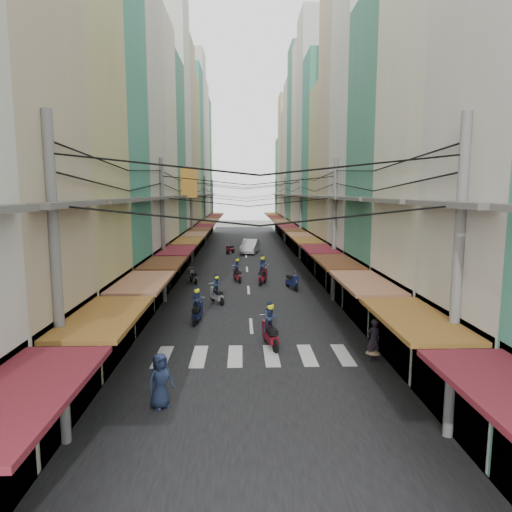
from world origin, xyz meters
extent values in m
plane|color=slate|center=(0.00, 0.00, 0.00)|extent=(160.00, 160.00, 0.00)
cube|color=black|center=(0.00, 20.00, 0.01)|extent=(10.00, 80.00, 0.02)
cube|color=gray|center=(-6.50, 20.00, 0.03)|extent=(3.00, 80.00, 0.06)
cube|color=gray|center=(6.50, 20.00, 0.03)|extent=(3.00, 80.00, 0.06)
cube|color=silver|center=(-3.50, -6.00, 0.03)|extent=(0.55, 2.40, 0.01)
cube|color=silver|center=(-2.10, -6.00, 0.03)|extent=(0.55, 2.40, 0.01)
cube|color=silver|center=(-0.70, -6.00, 0.03)|extent=(0.55, 2.40, 0.01)
cube|color=silver|center=(0.70, -6.00, 0.03)|extent=(0.55, 2.40, 0.01)
cube|color=silver|center=(2.10, -6.00, 0.03)|extent=(0.55, 2.40, 0.01)
cube|color=silver|center=(3.50, -6.00, 0.03)|extent=(0.55, 2.40, 0.01)
cube|color=maroon|center=(-4.10, -15.67, 3.00)|extent=(1.80, 4.29, 0.12)
cube|color=black|center=(-5.60, -10.98, 1.60)|extent=(1.20, 4.53, 3.20)
cube|color=brown|center=(-4.10, -10.98, 3.00)|extent=(1.80, 4.34, 0.12)
cube|color=#595651|center=(-4.75, -10.98, 6.00)|extent=(0.50, 4.24, 0.15)
cube|color=tan|center=(-8.00, -6.27, 7.90)|extent=(6.00, 4.70, 15.81)
cube|color=black|center=(-5.60, -6.27, 1.60)|extent=(1.20, 4.52, 3.20)
cube|color=#8F5E41|center=(-4.10, -6.27, 3.00)|extent=(1.80, 4.33, 0.12)
cube|color=#595651|center=(-4.75, -6.27, 6.00)|extent=(0.50, 4.23, 0.15)
cube|color=#408E75|center=(-8.00, -1.76, 9.62)|extent=(6.00, 4.30, 19.25)
cube|color=black|center=(-5.60, -1.76, 1.60)|extent=(1.20, 4.13, 3.20)
cube|color=#583019|center=(-4.10, -1.76, 3.00)|extent=(1.80, 3.96, 0.12)
cube|color=#595651|center=(-4.75, -1.76, 6.00)|extent=(0.50, 3.87, 0.15)
cube|color=beige|center=(-8.00, 2.96, 10.47)|extent=(6.00, 5.14, 20.93)
cube|color=black|center=(-5.60, 2.96, 1.60)|extent=(1.20, 4.94, 3.20)
cube|color=maroon|center=(-4.10, 2.96, 3.00)|extent=(1.80, 4.73, 0.12)
cube|color=#595651|center=(-4.75, 2.96, 6.00)|extent=(0.50, 4.63, 0.15)
cube|color=beige|center=(-8.00, 8.00, 8.72)|extent=(6.00, 4.95, 17.43)
cube|color=black|center=(-5.60, 8.00, 1.60)|extent=(1.20, 4.75, 3.20)
cube|color=brown|center=(-4.10, 8.00, 3.00)|extent=(1.80, 4.56, 0.12)
cube|color=#595651|center=(-4.75, 8.00, 6.00)|extent=(0.50, 4.46, 0.15)
cube|color=#43836A|center=(-8.00, 12.98, 8.16)|extent=(6.00, 4.99, 16.32)
cube|color=black|center=(-5.60, 12.98, 1.60)|extent=(1.20, 4.80, 3.20)
cube|color=#8F5E41|center=(-4.10, 12.98, 3.00)|extent=(1.80, 4.60, 0.12)
cube|color=#595651|center=(-4.75, 12.98, 6.00)|extent=(0.50, 4.50, 0.15)
cube|color=beige|center=(-8.00, 17.80, 11.44)|extent=(6.00, 4.65, 22.87)
cube|color=black|center=(-5.60, 17.80, 1.60)|extent=(1.20, 4.46, 3.20)
cube|color=#583019|center=(-4.10, 17.80, 3.00)|extent=(1.80, 4.27, 0.12)
cube|color=#595651|center=(-4.75, 17.80, 6.00)|extent=(0.50, 4.18, 0.15)
cube|color=tan|center=(-8.00, 22.57, 10.29)|extent=(6.00, 4.89, 20.58)
cube|color=black|center=(-5.60, 22.57, 1.60)|extent=(1.20, 4.70, 3.20)
cube|color=maroon|center=(-4.10, 22.57, 3.00)|extent=(1.80, 4.50, 0.12)
cube|color=#595651|center=(-4.75, 22.57, 6.00)|extent=(0.50, 4.40, 0.15)
cube|color=tan|center=(-8.00, 27.27, 9.22)|extent=(6.00, 4.52, 18.44)
cube|color=black|center=(-5.60, 27.27, 1.60)|extent=(1.20, 4.34, 3.20)
cube|color=brown|center=(-4.10, 27.27, 3.00)|extent=(1.80, 4.16, 0.12)
cube|color=#595651|center=(-4.75, 27.27, 6.00)|extent=(0.50, 4.07, 0.15)
cube|color=#408E75|center=(-8.00, 32.13, 10.31)|extent=(6.00, 5.20, 20.63)
cube|color=black|center=(-5.60, 32.13, 1.60)|extent=(1.20, 4.99, 3.20)
cube|color=#8F5E41|center=(-4.10, 32.13, 3.00)|extent=(1.80, 4.78, 0.12)
cube|color=#595651|center=(-4.75, 32.13, 6.00)|extent=(0.50, 4.68, 0.15)
cube|color=beige|center=(-8.00, 37.20, 11.85)|extent=(6.00, 4.94, 23.70)
cube|color=black|center=(-5.60, 37.20, 1.60)|extent=(1.20, 4.74, 3.20)
cube|color=#583019|center=(-4.10, 37.20, 3.00)|extent=(1.80, 4.55, 0.12)
cube|color=#595651|center=(-4.75, 37.20, 6.00)|extent=(0.50, 4.45, 0.15)
cube|color=beige|center=(-8.00, 42.14, 10.56)|extent=(6.00, 4.96, 21.12)
cube|color=black|center=(-5.60, 42.14, 1.60)|extent=(1.20, 4.76, 3.20)
cube|color=maroon|center=(-4.10, 42.14, 3.00)|extent=(1.80, 4.56, 0.12)
cube|color=#595651|center=(-4.75, 42.14, 6.00)|extent=(0.50, 4.46, 0.15)
cube|color=#43836A|center=(-8.00, 47.14, 9.95)|extent=(6.00, 5.04, 19.90)
cube|color=black|center=(-5.60, 47.14, 1.60)|extent=(1.20, 4.84, 3.20)
cube|color=brown|center=(-4.10, 47.14, 3.00)|extent=(1.80, 4.64, 0.12)
cube|color=#595651|center=(-4.75, 47.14, 6.00)|extent=(0.50, 4.54, 0.15)
cube|color=#503512|center=(-4.40, 12.00, 7.00)|extent=(1.20, 0.40, 2.20)
cube|color=black|center=(5.60, -11.40, 1.60)|extent=(1.20, 4.54, 3.20)
cube|color=brown|center=(4.10, -11.40, 3.00)|extent=(1.80, 4.35, 0.12)
cube|color=#595651|center=(4.75, -11.40, 6.00)|extent=(0.50, 4.25, 0.15)
cube|color=beige|center=(8.00, -6.55, 11.19)|extent=(6.00, 4.97, 22.38)
cube|color=black|center=(5.60, -6.55, 1.60)|extent=(1.20, 4.78, 3.20)
cube|color=#8F5E41|center=(4.10, -6.55, 3.00)|extent=(1.80, 4.58, 0.12)
cube|color=#595651|center=(4.75, -6.55, 6.00)|extent=(0.50, 4.48, 0.15)
cube|color=#43836A|center=(8.00, -1.55, 7.54)|extent=(6.00, 5.03, 15.08)
cube|color=black|center=(5.60, -1.55, 1.60)|extent=(1.20, 4.83, 3.20)
cube|color=#583019|center=(4.10, -1.55, 3.00)|extent=(1.80, 4.63, 0.12)
cube|color=#595651|center=(4.75, -1.55, 6.00)|extent=(0.50, 4.53, 0.15)
cube|color=beige|center=(8.00, 3.36, 10.83)|extent=(6.00, 4.79, 21.66)
cube|color=black|center=(5.60, 3.36, 1.60)|extent=(1.20, 4.60, 3.20)
cube|color=maroon|center=(4.10, 3.36, 3.00)|extent=(1.80, 4.41, 0.12)
cube|color=#595651|center=(4.75, 3.36, 6.00)|extent=(0.50, 4.31, 0.15)
cube|color=tan|center=(8.00, 8.02, 10.37)|extent=(6.00, 4.52, 20.74)
cube|color=black|center=(5.60, 8.02, 1.60)|extent=(1.20, 4.34, 3.20)
cube|color=brown|center=(4.10, 8.02, 3.00)|extent=(1.80, 4.16, 0.12)
cube|color=#595651|center=(4.75, 8.02, 6.00)|extent=(0.50, 4.07, 0.15)
cube|color=tan|center=(8.00, 12.34, 7.06)|extent=(6.00, 4.12, 14.13)
cube|color=black|center=(5.60, 12.34, 1.60)|extent=(1.20, 3.96, 3.20)
cube|color=#8F5E41|center=(4.10, 12.34, 3.00)|extent=(1.80, 3.79, 0.12)
cube|color=#595651|center=(4.75, 12.34, 6.00)|extent=(0.50, 3.71, 0.15)
cube|color=#408E75|center=(8.00, 16.61, 8.84)|extent=(6.00, 4.40, 17.68)
cube|color=black|center=(5.60, 16.61, 1.60)|extent=(1.20, 4.23, 3.20)
cube|color=#583019|center=(4.10, 16.61, 3.00)|extent=(1.80, 4.05, 0.12)
cube|color=#595651|center=(4.75, 16.61, 6.00)|extent=(0.50, 3.96, 0.15)
cube|color=beige|center=(8.00, 21.13, 11.30)|extent=(6.00, 4.64, 22.59)
cube|color=black|center=(5.60, 21.13, 1.60)|extent=(1.20, 4.45, 3.20)
cube|color=maroon|center=(4.10, 21.13, 3.00)|extent=(1.80, 4.26, 0.12)
cube|color=#595651|center=(4.75, 21.13, 6.00)|extent=(0.50, 4.17, 0.15)
cube|color=beige|center=(8.00, 25.45, 10.63)|extent=(6.00, 4.00, 21.25)
cube|color=black|center=(5.60, 25.45, 1.60)|extent=(1.20, 3.84, 3.20)
cube|color=brown|center=(4.10, 25.45, 3.00)|extent=(1.80, 3.68, 0.12)
cube|color=#595651|center=(4.75, 25.45, 6.00)|extent=(0.50, 3.60, 0.15)
cube|color=#43836A|center=(8.00, 29.95, 11.16)|extent=(6.00, 5.01, 22.33)
cube|color=black|center=(5.60, 29.95, 1.60)|extent=(1.20, 4.81, 3.20)
cube|color=#8F5E41|center=(4.10, 29.95, 3.00)|extent=(1.80, 4.61, 0.12)
cube|color=#595651|center=(4.75, 29.95, 6.00)|extent=(0.50, 4.51, 0.15)
cube|color=beige|center=(8.00, 34.96, 9.86)|extent=(6.00, 5.00, 19.71)
cube|color=black|center=(5.60, 34.96, 1.60)|extent=(1.20, 4.80, 3.20)
cube|color=#583019|center=(4.10, 34.96, 3.00)|extent=(1.80, 4.60, 0.12)
cube|color=#595651|center=(4.75, 34.96, 6.00)|extent=(0.50, 4.50, 0.15)
cube|color=tan|center=(8.00, 39.61, 8.43)|extent=(6.00, 4.32, 16.86)
cube|color=black|center=(5.60, 39.61, 1.60)|extent=(1.20, 4.15, 3.20)
cube|color=maroon|center=(4.10, 39.61, 3.00)|extent=(1.80, 3.97, 0.12)
cube|color=#595651|center=(4.75, 39.61, 6.00)|extent=(0.50, 3.89, 0.15)
cube|color=tan|center=(8.00, 43.94, 9.98)|extent=(6.00, 4.33, 19.96)
cube|color=black|center=(5.60, 43.94, 1.60)|extent=(1.20, 4.16, 3.20)
cube|color=brown|center=(4.10, 43.94, 3.00)|extent=(1.80, 3.99, 0.12)
cube|color=#595651|center=(4.75, 43.94, 6.00)|extent=(0.50, 3.90, 0.15)
cube|color=#408E75|center=(8.00, 48.54, 7.17)|extent=(6.00, 4.88, 14.34)
cube|color=black|center=(5.60, 48.54, 1.60)|extent=(1.20, 4.68, 3.20)
cube|color=#8F5E41|center=(4.10, 48.54, 3.00)|extent=(1.80, 4.49, 0.12)
cube|color=#595651|center=(4.75, 48.54, 6.00)|extent=(0.50, 4.39, 0.15)
cylinder|color=slate|center=(-4.90, -12.00, 4.10)|extent=(0.26, 0.26, 8.20)
cylinder|color=slate|center=(4.90, -12.00, 4.10)|extent=(0.26, 0.26, 8.20)
cylinder|color=slate|center=(-4.90, 3.00, 4.10)|extent=(0.26, 0.26, 8.20)
cylinder|color=slate|center=(4.90, 3.00, 4.10)|extent=(0.26, 0.26, 8.20)
cylinder|color=slate|center=(-4.90, 18.00, 4.10)|extent=(0.26, 0.26, 8.20)
cylinder|color=slate|center=(4.90, 18.00, 4.10)|extent=(0.26, 0.26, 8.20)
cylinder|color=slate|center=(-4.90, 33.00, 4.10)|extent=(0.26, 0.26, 8.20)
cylinder|color=slate|center=(4.90, 33.00, 4.10)|extent=(0.26, 0.26, 8.20)
cylinder|color=slate|center=(-4.90, 48.00, 4.10)|extent=(0.26, 0.26, 8.20)
cylinder|color=slate|center=(4.90, 48.00, 4.10)|extent=(0.26, 0.26, 8.20)
imported|color=silver|center=(0.45, 24.11, 0.00)|extent=(5.32, 2.87, 1.78)
imported|color=black|center=(5.93, -3.00, 0.00)|extent=(1.62, 0.79, 1.07)
cylinder|color=black|center=(-2.60, -0.69, 0.26)|extent=(0.10, 0.51, 0.51)
cylinder|color=black|center=(-2.60, -1.98, 0.26)|extent=(0.10, 0.51, 0.51)
cube|color=#121946|center=(-2.60, -1.33, 0.41)|extent=(0.34, 1.14, 0.28)
cube|color=black|center=(-2.60, -1.58, 0.71)|extent=(0.32, 0.54, 0.18)
cube|color=#121946|center=(-2.60, -0.79, 0.64)|extent=(0.30, 0.28, 0.54)
imported|color=#202C4C|center=(-2.60, -1.33, 0.54)|extent=(0.52, 0.37, 1.31)
sphere|color=yellow|center=(-2.60, -1.33, 1.53)|extent=(0.28, 0.28, 0.28)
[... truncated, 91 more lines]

